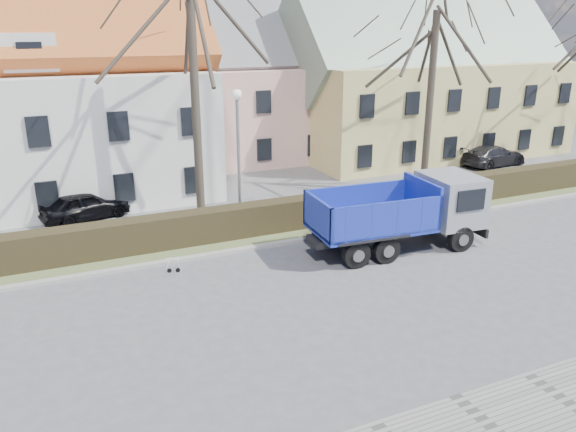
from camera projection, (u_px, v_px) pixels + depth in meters
name	position (u px, v px, depth m)	size (l,w,h in m)	color
ground	(332.00, 293.00, 18.38)	(120.00, 120.00, 0.00)	#505053
curb_far	(277.00, 244.00, 22.34)	(80.00, 0.30, 0.12)	gray
grass_strip	(263.00, 231.00, 23.72)	(80.00, 3.00, 0.10)	#526036
hedge	(264.00, 219.00, 23.35)	(60.00, 0.90, 1.30)	black
building_pink	(240.00, 96.00, 35.91)	(10.80, 8.80, 8.00)	tan
building_yellow	(423.00, 88.00, 37.88)	(18.80, 10.80, 8.50)	tan
tree_1	(194.00, 76.00, 22.90)	(9.20, 9.20, 12.65)	#332C23
tree_2	(431.00, 85.00, 27.81)	(8.00, 8.00, 11.00)	#332C23
dump_truck	(392.00, 215.00, 21.47)	(7.14, 2.65, 2.86)	#152696
streetlight	(239.00, 161.00, 23.19)	(0.47, 0.47, 5.98)	gray
cart_frame	(168.00, 264.00, 19.77)	(0.69, 0.39, 0.63)	silver
parked_car_a	(85.00, 205.00, 25.14)	(1.56, 3.87, 1.32)	black
parked_car_b	(494.00, 156.00, 34.74)	(1.79, 4.41, 1.28)	black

